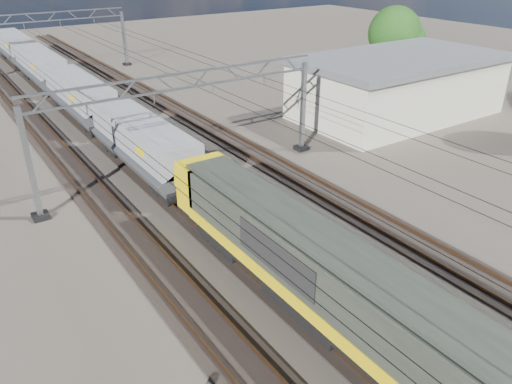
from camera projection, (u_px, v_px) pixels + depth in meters
ground at (220, 202)px, 30.28m from camera, size 160.00×160.00×0.00m
track_outer_west at (125, 229)px, 27.24m from camera, size 2.60×140.00×0.30m
track_loco at (191, 210)px, 29.24m from camera, size 2.60×140.00×0.30m
track_inner_east at (248, 193)px, 31.25m from camera, size 2.60×140.00×0.30m
track_outer_east at (298, 178)px, 33.26m from camera, size 2.60×140.00×0.30m
catenary_gantry_mid at (186, 123)px, 31.51m from camera, size 19.90×0.90×7.11m
catenary_gantry_far at (46, 41)px, 58.20m from camera, size 19.90×0.90×7.11m
overhead_wires at (157, 81)px, 33.65m from camera, size 12.03×140.00×0.53m
locomotive at (316, 270)px, 19.99m from camera, size 2.76×21.10×3.62m
hopper_wagon_lead at (143, 142)px, 33.15m from camera, size 3.38×13.00×3.25m
hopper_wagon_mid at (80, 95)px, 43.68m from camera, size 3.38×13.00×3.25m
hopper_wagon_third at (41, 66)px, 54.21m from camera, size 3.38×13.00×3.25m
hopper_wagon_fourth at (14, 46)px, 64.73m from camera, size 3.38×13.00×3.25m
industrial_shed at (398, 86)px, 44.57m from camera, size 18.60×10.60×5.40m
tree_far at (398, 35)px, 53.36m from camera, size 5.98×5.58×8.36m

